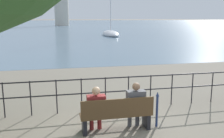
# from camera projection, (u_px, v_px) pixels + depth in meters

# --- Properties ---
(ground_plane) EXTENTS (1000.00, 1000.00, 0.00)m
(ground_plane) POSITION_uv_depth(u_px,v_px,m) (116.00, 130.00, 6.44)
(ground_plane) COLOR gray
(harbor_water) EXTENTS (600.00, 300.00, 0.01)m
(harbor_water) POSITION_uv_depth(u_px,v_px,m) (59.00, 22.00, 158.06)
(harbor_water) COLOR slate
(harbor_water) RESTS_ON ground_plane
(park_bench) EXTENTS (1.83, 0.45, 0.90)m
(park_bench) POSITION_uv_depth(u_px,v_px,m) (117.00, 115.00, 6.29)
(park_bench) COLOR brown
(park_bench) RESTS_ON ground_plane
(seated_person_left) EXTENTS (0.46, 0.35, 1.18)m
(seated_person_left) POSITION_uv_depth(u_px,v_px,m) (96.00, 107.00, 6.22)
(seated_person_left) COLOR maroon
(seated_person_left) RESTS_ON ground_plane
(seated_person_right) EXTENTS (0.47, 0.35, 1.23)m
(seated_person_right) POSITION_uv_depth(u_px,v_px,m) (135.00, 103.00, 6.42)
(seated_person_right) COLOR #4C4C51
(seated_person_right) RESTS_ON ground_plane
(promenade_railing) EXTENTS (10.42, 0.04, 1.05)m
(promenade_railing) POSITION_uv_depth(u_px,v_px,m) (105.00, 88.00, 7.71)
(promenade_railing) COLOR black
(promenade_railing) RESTS_ON ground_plane
(closed_umbrella) EXTENTS (0.09, 0.09, 0.96)m
(closed_umbrella) POSITION_uv_depth(u_px,v_px,m) (157.00, 107.00, 6.53)
(closed_umbrella) COLOR navy
(closed_umbrella) RESTS_ON ground_plane
(sailboat_0) EXTENTS (2.95, 8.89, 11.83)m
(sailboat_0) POSITION_uv_depth(u_px,v_px,m) (111.00, 34.00, 40.98)
(sailboat_0) COLOR silver
(sailboat_0) RESTS_ON ground_plane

